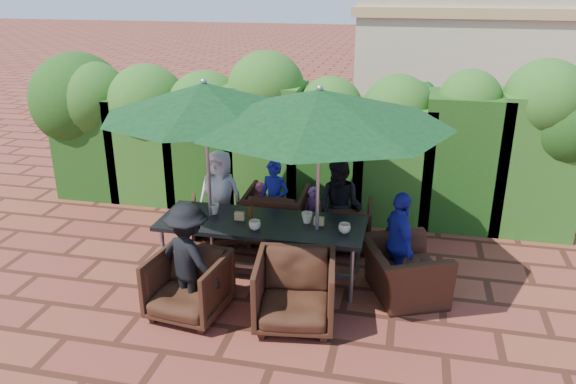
% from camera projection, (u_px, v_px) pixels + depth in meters
% --- Properties ---
extents(ground, '(80.00, 80.00, 0.00)m').
position_uv_depth(ground, '(261.00, 277.00, 7.08)').
color(ground, brown).
rests_on(ground, ground).
extents(dining_table, '(2.52, 0.90, 0.75)m').
position_uv_depth(dining_table, '(262.00, 227.00, 6.87)').
color(dining_table, black).
rests_on(dining_table, ground).
extents(umbrella_left, '(2.45, 2.45, 2.46)m').
position_uv_depth(umbrella_left, '(204.00, 100.00, 6.52)').
color(umbrella_left, gray).
rests_on(umbrella_left, ground).
extents(umbrella_right, '(2.98, 2.98, 2.46)m').
position_uv_depth(umbrella_right, '(319.00, 107.00, 6.13)').
color(umbrella_right, gray).
rests_on(umbrella_right, ground).
extents(chair_far_left, '(0.85, 0.82, 0.70)m').
position_uv_depth(chair_far_left, '(216.00, 218.00, 7.95)').
color(chair_far_left, black).
rests_on(chair_far_left, ground).
extents(chair_far_mid, '(0.85, 0.80, 0.85)m').
position_uv_depth(chair_far_mid, '(276.00, 212.00, 7.94)').
color(chair_far_mid, black).
rests_on(chair_far_mid, ground).
extents(chair_far_right, '(0.76, 0.72, 0.73)m').
position_uv_depth(chair_far_right, '(345.00, 222.00, 7.77)').
color(chair_far_right, black).
rests_on(chair_far_right, ground).
extents(chair_near_left, '(0.86, 0.82, 0.80)m').
position_uv_depth(chair_near_left, '(188.00, 282.00, 6.18)').
color(chair_near_left, black).
rests_on(chair_near_left, ground).
extents(chair_near_right, '(0.94, 0.89, 0.87)m').
position_uv_depth(chair_near_right, '(295.00, 288.00, 6.00)').
color(chair_near_right, black).
rests_on(chair_near_right, ground).
extents(chair_end_right, '(0.97, 1.15, 0.85)m').
position_uv_depth(chair_end_right, '(404.00, 262.00, 6.55)').
color(chair_end_right, black).
rests_on(chair_end_right, ground).
extents(adult_far_left, '(0.67, 0.43, 1.32)m').
position_uv_depth(adult_far_left, '(221.00, 196.00, 7.91)').
color(adult_far_left, silver).
rests_on(adult_far_left, ground).
extents(adult_far_mid, '(0.50, 0.44, 1.20)m').
position_uv_depth(adult_far_mid, '(274.00, 202.00, 7.85)').
color(adult_far_mid, navy).
rests_on(adult_far_mid, ground).
extents(adult_far_right, '(0.71, 0.53, 1.33)m').
position_uv_depth(adult_far_right, '(340.00, 208.00, 7.48)').
color(adult_far_right, black).
rests_on(adult_far_right, ground).
extents(adult_near_left, '(0.91, 0.69, 1.29)m').
position_uv_depth(adult_near_left, '(189.00, 259.00, 6.17)').
color(adult_near_left, black).
rests_on(adult_near_left, ground).
extents(adult_end_right, '(0.63, 0.82, 1.26)m').
position_uv_depth(adult_end_right, '(399.00, 243.00, 6.58)').
color(adult_end_right, navy).
rests_on(adult_end_right, ground).
extents(child_left, '(0.31, 0.26, 0.83)m').
position_uv_depth(child_left, '(261.00, 210.00, 8.05)').
color(child_left, '#EB5280').
rests_on(child_left, ground).
extents(child_right, '(0.33, 0.28, 0.84)m').
position_uv_depth(child_right, '(313.00, 216.00, 7.84)').
color(child_right, purple).
rests_on(child_right, ground).
extents(pedestrian_a, '(1.73, 1.49, 1.82)m').
position_uv_depth(pedestrian_a, '(419.00, 130.00, 10.30)').
color(pedestrian_a, green).
rests_on(pedestrian_a, ground).
extents(pedestrian_b, '(0.92, 0.59, 1.88)m').
position_uv_depth(pedestrian_b, '(460.00, 129.00, 10.25)').
color(pedestrian_b, '#EB5280').
rests_on(pedestrian_b, ground).
extents(pedestrian_c, '(1.35, 1.10, 1.92)m').
position_uv_depth(pedestrian_c, '(520.00, 133.00, 9.91)').
color(pedestrian_c, gray).
rests_on(pedestrian_c, ground).
extents(cup_a, '(0.16, 0.16, 0.13)m').
position_uv_depth(cup_a, '(190.00, 214.00, 6.92)').
color(cup_a, beige).
rests_on(cup_a, dining_table).
extents(cup_b, '(0.14, 0.14, 0.13)m').
position_uv_depth(cup_b, '(214.00, 209.00, 7.05)').
color(cup_b, beige).
rests_on(cup_b, dining_table).
extents(cup_c, '(0.14, 0.14, 0.11)m').
position_uv_depth(cup_c, '(255.00, 225.00, 6.62)').
color(cup_c, beige).
rests_on(cup_c, dining_table).
extents(cup_d, '(0.14, 0.14, 0.13)m').
position_uv_depth(cup_d, '(307.00, 218.00, 6.80)').
color(cup_d, beige).
rests_on(cup_d, dining_table).
extents(cup_e, '(0.14, 0.14, 0.11)m').
position_uv_depth(cup_e, '(345.00, 228.00, 6.54)').
color(cup_e, beige).
rests_on(cup_e, dining_table).
extents(ketchup_bottle, '(0.04, 0.04, 0.17)m').
position_uv_depth(ketchup_bottle, '(251.00, 212.00, 6.90)').
color(ketchup_bottle, '#B20C0A').
rests_on(ketchup_bottle, dining_table).
extents(sauce_bottle, '(0.04, 0.04, 0.17)m').
position_uv_depth(sauce_bottle, '(251.00, 213.00, 6.89)').
color(sauce_bottle, '#4C230C').
rests_on(sauce_bottle, dining_table).
extents(serving_tray, '(0.35, 0.25, 0.02)m').
position_uv_depth(serving_tray, '(186.00, 220.00, 6.88)').
color(serving_tray, '#AD8253').
rests_on(serving_tray, dining_table).
extents(number_block_left, '(0.12, 0.06, 0.10)m').
position_uv_depth(number_block_left, '(240.00, 216.00, 6.89)').
color(number_block_left, tan).
rests_on(number_block_left, dining_table).
extents(number_block_right, '(0.12, 0.06, 0.10)m').
position_uv_depth(number_block_right, '(319.00, 221.00, 6.74)').
color(number_block_right, tan).
rests_on(number_block_right, dining_table).
extents(hedge_wall, '(9.10, 1.60, 2.52)m').
position_uv_depth(hedge_wall, '(280.00, 128.00, 8.77)').
color(hedge_wall, '#16350E').
rests_on(hedge_wall, ground).
extents(building, '(6.20, 3.08, 3.20)m').
position_uv_depth(building, '(499.00, 72.00, 12.16)').
color(building, beige).
rests_on(building, ground).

